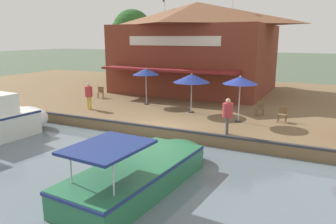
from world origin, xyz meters
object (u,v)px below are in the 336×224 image
(patio_umbrella_far_corner, at_px, (240,80))
(cafe_chair_facing_river, at_px, (260,107))
(patio_umbrella_near_quay_edge, at_px, (192,78))
(person_mid_patio, at_px, (89,93))
(patio_umbrella_by_entrance, at_px, (146,72))
(motorboat_mid_row, at_px, (147,169))
(cafe_chair_mid_patio, at_px, (101,92))
(person_at_quay_edge, at_px, (228,112))
(waterfront_restaurant, at_px, (196,46))
(tree_behind_restaurant, at_px, (130,30))
(cafe_chair_under_first_umbrella, at_px, (283,114))

(patio_umbrella_far_corner, distance_m, cafe_chair_facing_river, 2.94)
(patio_umbrella_near_quay_edge, relative_size, person_mid_patio, 1.43)
(patio_umbrella_by_entrance, distance_m, motorboat_mid_row, 11.93)
(cafe_chair_mid_patio, relative_size, person_at_quay_edge, 0.48)
(waterfront_restaurant, relative_size, person_at_quay_edge, 7.34)
(patio_umbrella_far_corner, relative_size, person_at_quay_edge, 1.46)
(person_at_quay_edge, xyz_separation_m, person_mid_patio, (-1.66, -9.75, -0.04))
(patio_umbrella_by_entrance, relative_size, motorboat_mid_row, 0.36)
(person_at_quay_edge, relative_size, person_mid_patio, 1.03)
(cafe_chair_mid_patio, bearing_deg, tree_behind_restaurant, -159.52)
(waterfront_restaurant, relative_size, motorboat_mid_row, 1.83)
(person_mid_patio, xyz_separation_m, motorboat_mid_row, (7.14, 8.38, -1.08))
(person_at_quay_edge, bearing_deg, patio_umbrella_near_quay_edge, -137.59)
(tree_behind_restaurant, bearing_deg, person_at_quay_edge, 44.10)
(patio_umbrella_by_entrance, xyz_separation_m, motorboat_mid_row, (10.17, 5.80, -2.29))
(patio_umbrella_by_entrance, height_order, person_mid_patio, patio_umbrella_by_entrance)
(motorboat_mid_row, bearing_deg, patio_umbrella_near_quay_edge, -167.69)
(cafe_chair_facing_river, xyz_separation_m, motorboat_mid_row, (10.27, -2.01, -0.47))
(person_at_quay_edge, bearing_deg, person_mid_patio, -99.68)
(person_mid_patio, bearing_deg, person_at_quay_edge, 80.32)
(patio_umbrella_near_quay_edge, distance_m, cafe_chair_mid_patio, 8.60)
(patio_umbrella_near_quay_edge, distance_m, patio_umbrella_far_corner, 3.43)
(person_mid_patio, distance_m, tree_behind_restaurant, 16.24)
(patio_umbrella_by_entrance, bearing_deg, patio_umbrella_near_quay_edge, 75.11)
(patio_umbrella_by_entrance, relative_size, cafe_chair_mid_patio, 3.01)
(cafe_chair_under_first_umbrella, distance_m, tree_behind_restaurant, 22.25)
(waterfront_restaurant, distance_m, patio_umbrella_near_quay_edge, 9.36)
(person_at_quay_edge, xyz_separation_m, tree_behind_restaurant, (-16.17, -15.67, 4.24))
(patio_umbrella_near_quay_edge, relative_size, tree_behind_restaurant, 0.32)
(motorboat_mid_row, bearing_deg, cafe_chair_mid_patio, -136.50)
(person_at_quay_edge, height_order, motorboat_mid_row, person_at_quay_edge)
(patio_umbrella_by_entrance, height_order, tree_behind_restaurant, tree_behind_restaurant)
(cafe_chair_under_first_umbrella, xyz_separation_m, tree_behind_restaurant, (-12.46, -17.77, 4.88))
(patio_umbrella_by_entrance, distance_m, cafe_chair_under_first_umbrella, 9.50)
(patio_umbrella_far_corner, relative_size, cafe_chair_under_first_umbrella, 3.04)
(patio_umbrella_near_quay_edge, height_order, motorboat_mid_row, patio_umbrella_near_quay_edge)
(patio_umbrella_far_corner, bearing_deg, waterfront_restaurant, -146.89)
(patio_umbrella_by_entrance, distance_m, patio_umbrella_near_quay_edge, 3.94)
(patio_umbrella_by_entrance, height_order, patio_umbrella_near_quay_edge, patio_umbrella_by_entrance)
(patio_umbrella_far_corner, xyz_separation_m, cafe_chair_mid_patio, (-2.72, -11.53, -1.85))
(patio_umbrella_by_entrance, bearing_deg, cafe_chair_mid_patio, -98.28)
(waterfront_restaurant, bearing_deg, cafe_chair_mid_patio, -36.45)
(cafe_chair_under_first_umbrella, bearing_deg, patio_umbrella_near_quay_edge, -89.72)
(tree_behind_restaurant, bearing_deg, patio_umbrella_far_corner, 48.98)
(patio_umbrella_near_quay_edge, height_order, tree_behind_restaurant, tree_behind_restaurant)
(cafe_chair_under_first_umbrella, bearing_deg, person_mid_patio, -80.22)
(patio_umbrella_by_entrance, xyz_separation_m, tree_behind_restaurant, (-11.48, -8.50, 3.07))
(cafe_chair_facing_river, distance_m, motorboat_mid_row, 10.47)
(person_at_quay_edge, distance_m, person_mid_patio, 9.89)
(patio_umbrella_near_quay_edge, height_order, person_at_quay_edge, patio_umbrella_near_quay_edge)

